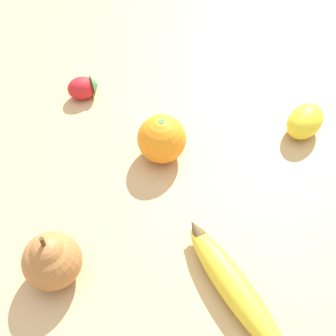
% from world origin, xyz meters
% --- Properties ---
extents(ground_plane, '(3.00, 3.00, 0.00)m').
position_xyz_m(ground_plane, '(0.00, 0.00, 0.00)').
color(ground_plane, tan).
extents(banana, '(0.13, 0.18, 0.04)m').
position_xyz_m(banana, '(-0.04, 0.17, 0.02)').
color(banana, yellow).
rests_on(banana, ground_plane).
extents(orange, '(0.07, 0.07, 0.07)m').
position_xyz_m(orange, '(0.04, -0.05, 0.04)').
color(orange, orange).
rests_on(orange, ground_plane).
extents(pear, '(0.07, 0.07, 0.09)m').
position_xyz_m(pear, '(0.17, 0.15, 0.04)').
color(pear, '#A36633').
rests_on(pear, ground_plane).
extents(strawberry, '(0.06, 0.06, 0.04)m').
position_xyz_m(strawberry, '(0.18, -0.19, 0.02)').
color(strawberry, red).
rests_on(strawberry, ground_plane).
extents(lemon, '(0.09, 0.09, 0.05)m').
position_xyz_m(lemon, '(-0.18, -0.10, 0.03)').
color(lemon, yellow).
rests_on(lemon, ground_plane).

